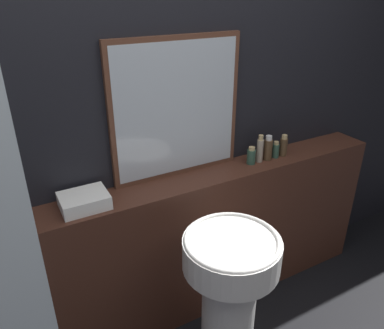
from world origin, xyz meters
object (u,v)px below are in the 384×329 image
at_px(mirror, 177,110).
at_px(conditioner_bottle, 260,149).
at_px(body_wash_bottle, 276,150).
at_px(hand_soap_bottle, 283,146).
at_px(towel_stack, 84,201).
at_px(lotion_bottle, 268,149).
at_px(pedestal_sink, 229,295).
at_px(shampoo_bottle, 251,156).

height_order(mirror, conditioner_bottle, mirror).
distance_m(body_wash_bottle, hand_soap_bottle, 0.06).
height_order(conditioner_bottle, body_wash_bottle, conditioner_bottle).
bearing_deg(hand_soap_bottle, towel_stack, 180.00).
distance_m(mirror, hand_soap_bottle, 0.75).
bearing_deg(hand_soap_bottle, lotion_bottle, 180.00).
relative_size(pedestal_sink, towel_stack, 3.95).
xyz_separation_m(lotion_bottle, body_wash_bottle, (0.06, -0.00, -0.02)).
bearing_deg(pedestal_sink, mirror, 86.98).
relative_size(mirror, shampoo_bottle, 6.98).
distance_m(towel_stack, body_wash_bottle, 1.17).
xyz_separation_m(pedestal_sink, shampoo_bottle, (0.46, 0.49, 0.44)).
bearing_deg(hand_soap_bottle, body_wash_bottle, -180.00).
relative_size(conditioner_bottle, body_wash_bottle, 1.63).
bearing_deg(body_wash_bottle, mirror, 170.88).
xyz_separation_m(pedestal_sink, mirror, (0.03, 0.59, 0.76)).
bearing_deg(mirror, conditioner_bottle, -11.35).
relative_size(mirror, lotion_bottle, 4.84).
bearing_deg(lotion_bottle, mirror, 169.87).
relative_size(lotion_bottle, hand_soap_bottle, 1.14).
xyz_separation_m(pedestal_sink, towel_stack, (-0.52, 0.49, 0.43)).
relative_size(pedestal_sink, conditioner_bottle, 5.21).
bearing_deg(pedestal_sink, shampoo_bottle, 46.47).
distance_m(lotion_bottle, body_wash_bottle, 0.07).
height_order(towel_stack, lotion_bottle, lotion_bottle).
bearing_deg(pedestal_sink, lotion_bottle, 39.80).
bearing_deg(mirror, shampoo_bottle, -12.91).
bearing_deg(towel_stack, shampoo_bottle, 0.00).
bearing_deg(shampoo_bottle, lotion_bottle, 0.00).
distance_m(pedestal_sink, lotion_bottle, 0.89).
distance_m(mirror, towel_stack, 0.65).
bearing_deg(shampoo_bottle, pedestal_sink, -133.53).
height_order(pedestal_sink, lotion_bottle, lotion_bottle).
height_order(mirror, towel_stack, mirror).
height_order(pedestal_sink, shampoo_bottle, shampoo_bottle).
distance_m(pedestal_sink, mirror, 0.96).
distance_m(conditioner_bottle, body_wash_bottle, 0.13).
bearing_deg(pedestal_sink, towel_stack, 136.80).
distance_m(shampoo_bottle, body_wash_bottle, 0.18).
bearing_deg(conditioner_bottle, lotion_bottle, -0.00).
height_order(towel_stack, body_wash_bottle, body_wash_bottle).
bearing_deg(shampoo_bottle, body_wash_bottle, -0.00).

